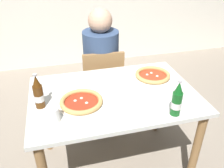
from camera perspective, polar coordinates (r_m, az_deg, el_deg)
ground_plane at (r=2.20m, az=0.34°, el=-18.87°), size 8.00×8.00×0.00m
dining_table_main at (r=1.77m, az=0.41°, el=-5.39°), size 1.20×0.80×0.75m
chair_behind_table at (r=2.36m, az=-2.36°, el=0.23°), size 0.42×0.42×0.85m
diner_seated at (r=2.35m, az=-2.58°, el=2.99°), size 0.34×0.34×1.21m
pizza_margherita_near at (r=1.59m, az=-7.47°, el=-4.40°), size 0.32×0.32×0.04m
pizza_marinara_far at (r=1.92m, az=9.88°, el=2.03°), size 0.30×0.30×0.04m
beer_bottle_left at (r=1.58m, az=-17.53°, el=-2.22°), size 0.07×0.07×0.25m
beer_bottle_center at (r=1.50m, az=15.54°, el=-3.89°), size 0.07×0.07×0.25m
napkin_with_cutlery at (r=1.68m, az=11.08°, el=-3.37°), size 0.21×0.21×0.01m
paper_cup at (r=1.47m, az=-13.96°, el=-7.19°), size 0.07×0.07×0.09m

